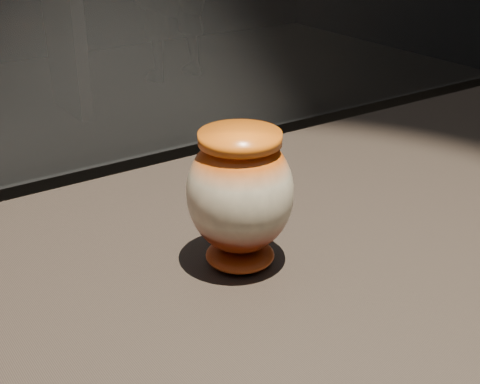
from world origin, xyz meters
The scene contains 1 object.
main_vase centered at (-0.07, 0.06, 0.99)m, with size 0.16×0.16×0.17m.
Camera 1 is at (-0.47, -0.53, 1.33)m, focal length 50.00 mm.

